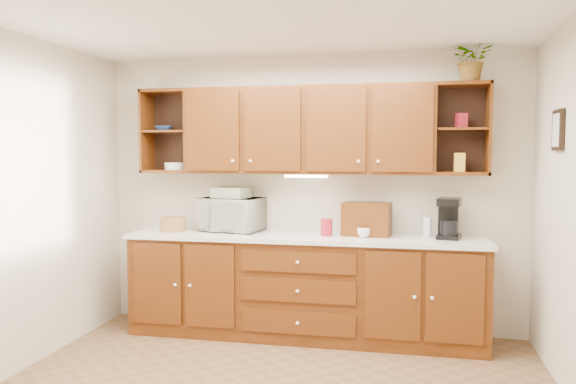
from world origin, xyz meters
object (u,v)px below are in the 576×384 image
at_px(microwave, 231,214).
at_px(coffee_maker, 449,219).
at_px(potted_plant, 472,60).
at_px(bread_box, 367,219).

xyz_separation_m(microwave, coffee_maker, (2.00, -0.06, 0.01)).
bearing_deg(coffee_maker, potted_plant, 12.83).
relative_size(coffee_maker, potted_plant, 0.95).
distance_m(bread_box, potted_plant, 1.64).
distance_m(microwave, bread_box, 1.29).
height_order(microwave, coffee_maker, coffee_maker).
bearing_deg(potted_plant, microwave, 178.53).
bearing_deg(microwave, bread_box, 7.74).
bearing_deg(potted_plant, coffee_maker, -178.40).
xyz_separation_m(bread_box, potted_plant, (0.88, -0.01, 1.39)).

